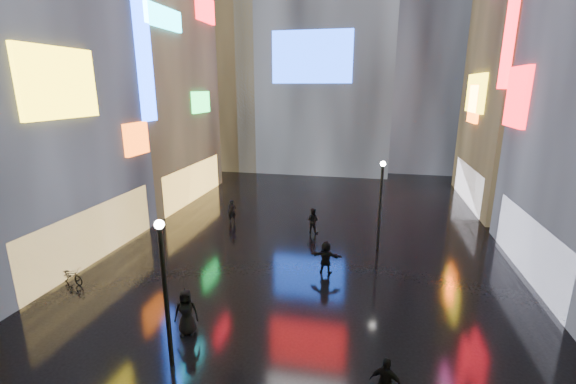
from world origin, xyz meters
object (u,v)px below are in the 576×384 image
(lamp_far, at_px, (381,201))
(bicycle, at_px, (71,275))
(pedestrian_3, at_px, (386,383))
(lamp_near, at_px, (165,287))

(lamp_far, height_order, bicycle, lamp_far)
(pedestrian_3, relative_size, bicycle, 1.04)
(lamp_near, distance_m, pedestrian_3, 7.31)
(lamp_near, distance_m, lamp_far, 13.31)
(pedestrian_3, bearing_deg, lamp_near, 10.67)
(lamp_near, distance_m, bicycle, 8.94)
(pedestrian_3, xyz_separation_m, bicycle, (-14.49, 4.43, -0.40))
(bicycle, bearing_deg, pedestrian_3, -92.96)
(lamp_far, bearing_deg, lamp_near, -121.10)
(lamp_near, height_order, pedestrian_3, lamp_near)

